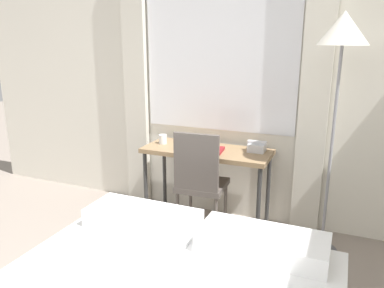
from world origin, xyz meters
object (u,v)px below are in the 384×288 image
object	(u,v)px
telephone	(257,147)
mug	(163,139)
book	(208,150)
standing_lamp	(342,46)
desk_chair	(200,179)
desk	(207,157)

from	to	relation	value
telephone	mug	xyz separation A→B (m)	(-0.88, -0.09, 0.00)
mug	book	bearing A→B (deg)	-8.14
standing_lamp	telephone	bearing A→B (deg)	162.54
desk_chair	mug	distance (m)	0.58
desk	mug	world-z (taller)	mug
book	mug	distance (m)	0.49
desk	book	xyz separation A→B (m)	(0.03, -0.06, 0.09)
book	telephone	bearing A→B (deg)	21.29
standing_lamp	mug	bearing A→B (deg)	175.87
desk	book	bearing A→B (deg)	-59.10
desk	mug	xyz separation A→B (m)	(-0.45, 0.01, 0.12)
desk	mug	bearing A→B (deg)	178.45
desk_chair	mug	world-z (taller)	desk_chair
standing_lamp	mug	xyz separation A→B (m)	(-1.49, 0.11, -0.85)
desk	telephone	size ratio (longest dim) A/B	6.91
standing_lamp	telephone	distance (m)	1.07
telephone	book	size ratio (longest dim) A/B	0.60
standing_lamp	desk_chair	bearing A→B (deg)	-173.02
mug	standing_lamp	bearing A→B (deg)	-4.13
desk_chair	book	world-z (taller)	desk_chair
desk	desk_chair	size ratio (longest dim) A/B	1.20
desk_chair	telephone	bearing A→B (deg)	34.09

